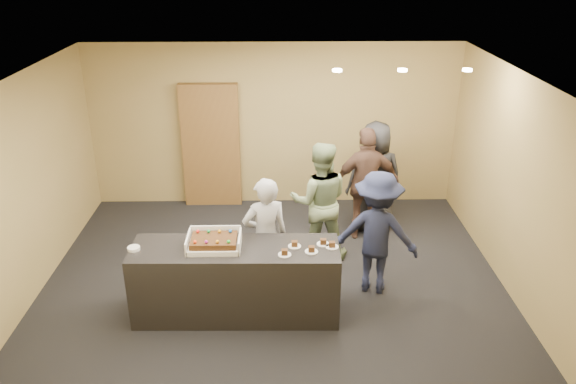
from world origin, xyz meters
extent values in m
plane|color=black|center=(0.00, 0.00, 0.00)|extent=(6.00, 6.00, 0.00)
plane|color=silver|center=(0.00, 0.00, 2.70)|extent=(6.00, 6.00, 0.00)
cube|color=#9B864B|center=(0.00, 2.50, 1.35)|extent=(6.00, 0.04, 2.70)
cube|color=#9B864B|center=(0.00, -2.50, 1.35)|extent=(6.00, 0.04, 2.70)
cube|color=#9B864B|center=(-3.00, 0.00, 1.35)|extent=(0.04, 5.00, 2.70)
cube|color=#9B864B|center=(3.00, 0.00, 1.35)|extent=(0.04, 5.00, 2.70)
cube|color=black|center=(-0.44, -0.73, 0.45)|extent=(2.41, 0.74, 0.90)
cube|color=brown|center=(-1.04, 2.41, 1.04)|extent=(0.94, 0.15, 2.07)
cube|color=white|center=(-0.67, -0.73, 0.93)|extent=(0.59, 0.41, 0.06)
cube|color=white|center=(-0.96, -0.73, 0.98)|extent=(0.02, 0.41, 0.16)
cube|color=white|center=(-0.37, -0.73, 0.98)|extent=(0.02, 0.41, 0.16)
cube|color=white|center=(-0.67, -0.53, 0.99)|extent=(0.59, 0.02, 0.18)
cube|color=#3C230D|center=(-0.67, -0.73, 0.99)|extent=(0.52, 0.36, 0.07)
sphere|color=red|center=(-0.86, -0.61, 1.05)|extent=(0.04, 0.04, 0.04)
sphere|color=#199645|center=(-0.74, -0.61, 1.05)|extent=(0.04, 0.04, 0.04)
sphere|color=orange|center=(-0.61, -0.61, 1.05)|extent=(0.04, 0.04, 0.04)
sphere|color=blue|center=(-0.49, -0.61, 1.05)|extent=(0.04, 0.04, 0.04)
sphere|color=#FB3E15|center=(-0.86, -0.86, 1.05)|extent=(0.04, 0.04, 0.04)
sphere|color=#AB2491|center=(-0.74, -0.86, 1.05)|extent=(0.04, 0.04, 0.04)
sphere|color=orange|center=(-0.61, -0.86, 1.05)|extent=(0.04, 0.04, 0.04)
sphere|color=green|center=(-0.49, -0.86, 1.05)|extent=(0.04, 0.04, 0.04)
cylinder|color=white|center=(-1.58, -0.76, 0.92)|extent=(0.14, 0.14, 0.04)
cylinder|color=white|center=(0.13, -0.91, 0.90)|extent=(0.15, 0.15, 0.01)
cube|color=#3C230D|center=(0.13, -0.91, 0.94)|extent=(0.07, 0.06, 0.06)
cylinder|color=white|center=(0.25, -0.72, 0.90)|extent=(0.15, 0.15, 0.01)
cube|color=#3C230D|center=(0.25, -0.72, 0.94)|extent=(0.07, 0.06, 0.06)
cylinder|color=white|center=(0.44, -0.84, 0.90)|extent=(0.15, 0.15, 0.01)
cube|color=#3C230D|center=(0.44, -0.84, 0.94)|extent=(0.07, 0.06, 0.06)
cylinder|color=white|center=(0.59, -0.67, 0.90)|extent=(0.15, 0.15, 0.01)
cube|color=#3C230D|center=(0.59, -0.67, 0.94)|extent=(0.07, 0.06, 0.06)
cylinder|color=white|center=(0.68, -0.74, 0.90)|extent=(0.15, 0.15, 0.01)
cube|color=#3C230D|center=(0.68, -0.74, 0.94)|extent=(0.07, 0.06, 0.06)
imported|color=#9FA0A5|center=(-0.09, -0.28, 0.78)|extent=(0.65, 0.52, 1.57)
imported|color=gray|center=(0.64, 0.63, 0.85)|extent=(0.84, 0.66, 1.70)
imported|color=#1C213D|center=(1.29, -0.23, 0.81)|extent=(1.16, 0.85, 1.61)
imported|color=brown|center=(1.36, 1.20, 0.86)|extent=(1.05, 0.54, 1.71)
imported|color=#222326|center=(1.52, 1.47, 0.86)|extent=(0.88, 0.61, 1.71)
cylinder|color=#FFEAC6|center=(0.80, 0.50, 2.67)|extent=(0.12, 0.12, 0.03)
cylinder|color=#FFEAC6|center=(1.60, 0.50, 2.67)|extent=(0.12, 0.12, 0.03)
cylinder|color=#FFEAC6|center=(2.40, 0.50, 2.67)|extent=(0.12, 0.12, 0.03)
camera|label=1|loc=(0.08, -6.35, 4.09)|focal=35.00mm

